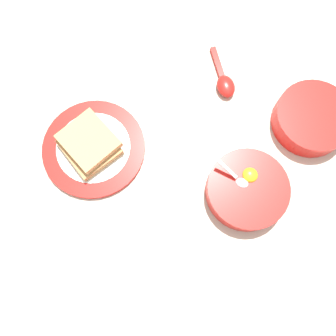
% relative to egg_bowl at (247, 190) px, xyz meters
% --- Properties ---
extents(ground_plane, '(3.00, 3.00, 0.00)m').
position_rel_egg_bowl_xyz_m(ground_plane, '(-0.15, 0.08, -0.02)').
color(ground_plane, beige).
extents(egg_bowl, '(0.17, 0.17, 0.08)m').
position_rel_egg_bowl_xyz_m(egg_bowl, '(0.00, 0.00, 0.00)').
color(egg_bowl, red).
rests_on(egg_bowl, ground_plane).
extents(toast_plate, '(0.23, 0.23, 0.01)m').
position_rel_egg_bowl_xyz_m(toast_plate, '(-0.34, -0.04, -0.02)').
color(toast_plate, red).
rests_on(toast_plate, ground_plane).
extents(toast_sandwich, '(0.14, 0.15, 0.04)m').
position_rel_egg_bowl_xyz_m(toast_sandwich, '(-0.35, -0.04, 0.01)').
color(toast_sandwich, tan).
rests_on(toast_sandwich, toast_plate).
extents(soup_spoon, '(0.11, 0.13, 0.03)m').
position_rel_egg_bowl_xyz_m(soup_spoon, '(-0.13, 0.22, -0.01)').
color(soup_spoon, red).
rests_on(soup_spoon, ground_plane).
extents(congee_bowl, '(0.17, 0.17, 0.05)m').
position_rel_egg_bowl_xyz_m(congee_bowl, '(0.08, 0.21, 0.00)').
color(congee_bowl, red).
rests_on(congee_bowl, ground_plane).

